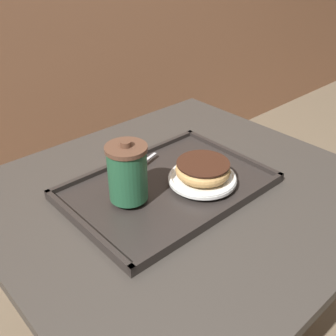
{
  "coord_description": "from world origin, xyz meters",
  "views": [
    {
      "loc": [
        -0.56,
        -0.57,
        1.27
      ],
      "look_at": [
        -0.03,
        0.02,
        0.78
      ],
      "focal_mm": 42.0,
      "sensor_mm": 36.0,
      "label": 1
    }
  ],
  "objects": [
    {
      "name": "cafe_table",
      "position": [
        0.0,
        0.0,
        0.54
      ],
      "size": [
        0.91,
        0.83,
        0.71
      ],
      "color": "#38332D",
      "rests_on": "ground_plane"
    },
    {
      "name": "serving_tray",
      "position": [
        -0.03,
        0.02,
        0.72
      ],
      "size": [
        0.49,
        0.34,
        0.02
      ],
      "color": "#282321",
      "rests_on": "cafe_table"
    },
    {
      "name": "coffee_cup_front",
      "position": [
        -0.14,
        0.03,
        0.81
      ],
      "size": [
        0.09,
        0.09,
        0.15
      ],
      "color": "#235638",
      "rests_on": "serving_tray"
    },
    {
      "name": "plate_with_chocolate_donut",
      "position": [
        0.04,
        -0.03,
        0.75
      ],
      "size": [
        0.17,
        0.17,
        0.01
      ],
      "color": "white",
      "rests_on": "serving_tray"
    },
    {
      "name": "donut_chocolate_glazed",
      "position": [
        0.04,
        -0.03,
        0.77
      ],
      "size": [
        0.13,
        0.13,
        0.04
      ],
      "color": "tan",
      "rests_on": "plate_with_chocolate_donut"
    },
    {
      "name": "spoon",
      "position": [
        -0.06,
        0.12,
        0.74
      ],
      "size": [
        0.14,
        0.05,
        0.01
      ],
      "rotation": [
        0.0,
        0.0,
        3.43
      ],
      "color": "silver",
      "rests_on": "serving_tray"
    }
  ]
}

